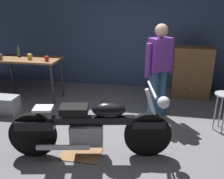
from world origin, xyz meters
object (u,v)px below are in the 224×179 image
at_px(shop_stool, 224,102).
at_px(mug_brown_stoneware, 0,57).
at_px(wooden_dresser, 191,72).
at_px(person_standing, 159,68).
at_px(mug_yellow_tall, 30,57).
at_px(storage_bin, 6,105).
at_px(bottle, 18,52).
at_px(motorcycle, 91,127).
at_px(mug_red_diner, 47,59).

xyz_separation_m(shop_stool, mug_brown_stoneware, (-4.19, 0.50, 0.46)).
distance_m(wooden_dresser, mug_brown_stoneware, 4.00).
relative_size(person_standing, wooden_dresser, 1.52).
bearing_deg(mug_yellow_tall, shop_stool, -9.84).
xyz_separation_m(shop_stool, storage_bin, (-3.84, -0.05, -0.33)).
relative_size(storage_bin, bottle, 1.83).
bearing_deg(motorcycle, mug_red_diner, 118.81).
bearing_deg(motorcycle, mug_yellow_tall, 125.06).
relative_size(wooden_dresser, storage_bin, 2.50).
relative_size(wooden_dresser, bottle, 4.56).
xyz_separation_m(mug_yellow_tall, mug_brown_stoneware, (-0.58, -0.13, -0.00)).
distance_m(person_standing, storage_bin, 2.91).
distance_m(mug_yellow_tall, mug_brown_stoneware, 0.59).
bearing_deg(mug_brown_stoneware, wooden_dresser, 13.93).
distance_m(person_standing, bottle, 2.98).
distance_m(wooden_dresser, mug_red_diner, 3.05).
height_order(wooden_dresser, mug_red_diner, wooden_dresser).
bearing_deg(motorcycle, shop_stool, 18.44).
bearing_deg(mug_yellow_tall, mug_red_diner, -11.23).
bearing_deg(shop_stool, bottle, 167.96).
height_order(storage_bin, mug_yellow_tall, mug_yellow_tall).
xyz_separation_m(person_standing, mug_red_diner, (-2.16, 0.22, 0.02)).
xyz_separation_m(storage_bin, mug_red_diner, (0.62, 0.60, 0.78)).
xyz_separation_m(shop_stool, mug_yellow_tall, (-3.62, 0.63, 0.46)).
relative_size(shop_stool, storage_bin, 1.45).
xyz_separation_m(motorcycle, mug_red_diner, (-1.30, 1.60, 0.50)).
relative_size(storage_bin, mug_red_diner, 4.05).
bearing_deg(person_standing, wooden_dresser, -160.40).
relative_size(motorcycle, shop_stool, 3.39).
bearing_deg(mug_brown_stoneware, mug_yellow_tall, 12.44).
distance_m(shop_stool, mug_red_diner, 3.30).
relative_size(shop_stool, mug_red_diner, 5.89).
relative_size(motorcycle, mug_yellow_tall, 17.89).
relative_size(shop_stool, mug_brown_stoneware, 5.20).
relative_size(person_standing, mug_red_diner, 15.36).
distance_m(motorcycle, mug_red_diner, 2.12).
relative_size(person_standing, mug_yellow_tall, 13.79).
bearing_deg(person_standing, mug_brown_stoneware, -40.91).
height_order(mug_red_diner, bottle, bottle).
bearing_deg(wooden_dresser, bottle, -170.54).
relative_size(storage_bin, mug_brown_stoneware, 3.58).
bearing_deg(mug_red_diner, storage_bin, -136.01).
bearing_deg(storage_bin, motorcycle, -27.42).
bearing_deg(person_standing, mug_yellow_tall, -44.43).
relative_size(person_standing, mug_brown_stoneware, 13.58).
distance_m(motorcycle, mug_yellow_tall, 2.44).
relative_size(wooden_dresser, mug_yellow_tall, 9.08).
distance_m(person_standing, shop_stool, 1.18).
xyz_separation_m(storage_bin, mug_yellow_tall, (0.22, 0.68, 0.79)).
bearing_deg(bottle, storage_bin, -80.97).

